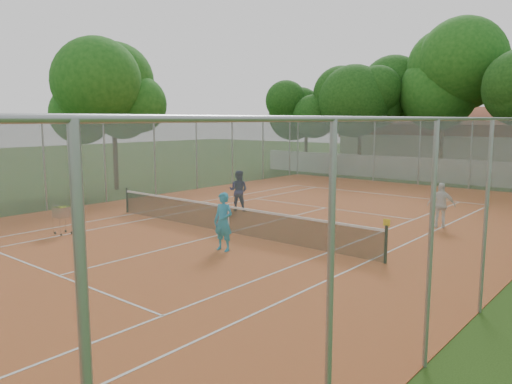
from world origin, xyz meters
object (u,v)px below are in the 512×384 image
Objects in this scene: player_near at (223,222)px; player_far_right at (441,205)px; clubhouse at (453,141)px; ball_hopper at (63,219)px; tennis_net at (229,219)px; player_far_left at (238,191)px.

player_near is 1.07× the size of player_far_right.
clubhouse is 15.33× the size of ball_hopper.
ball_hopper is (-5.74, -2.04, -0.36)m from player_near.
player_near is 1.67× the size of ball_hopper.
clubhouse is at bearing -92.27° from player_far_right.
ball_hopper is at bearing -137.19° from tennis_net.
player_far_right reaches higher than tennis_net.
clubhouse is 9.84× the size of player_far_right.
ball_hopper is at bearing -93.86° from clubhouse.
clubhouse is 31.10m from player_near.
clubhouse is 9.18× the size of player_near.
clubhouse is at bearing 68.59° from ball_hopper.
clubhouse reaches higher than player_near.
player_far_left reaches higher than player_far_right.
ball_hopper is at bearing 55.28° from player_far_left.
player_near is (1.52, -1.87, 0.40)m from tennis_net.
player_far_right is at bearing -72.35° from clubhouse.
clubhouse is 33.02m from ball_hopper.
clubhouse reaches higher than tennis_net.
player_far_left is (-4.13, 5.30, -0.01)m from player_near.
player_far_left reaches higher than ball_hopper.
clubhouse is at bearing 90.54° from player_near.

